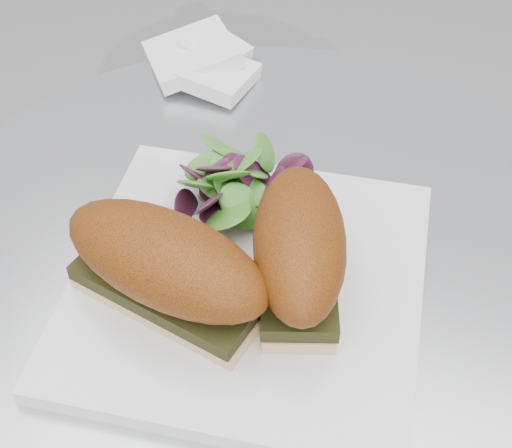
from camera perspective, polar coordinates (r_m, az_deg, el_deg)
The scene contains 6 objects.
table at distance 0.82m, azimuth 1.05°, elevation -14.55°, with size 0.70×0.70×0.73m.
plate at distance 0.60m, azimuth -0.65°, elevation -4.77°, with size 0.29×0.29×0.02m, color white.
sandwich_left at distance 0.55m, azimuth -7.18°, elevation -3.37°, with size 0.19×0.11×0.08m.
sandwich_right at distance 0.56m, azimuth 3.46°, elevation -1.99°, with size 0.12×0.18×0.08m.
salad at distance 0.64m, azimuth -1.61°, elevation 3.80°, with size 0.11×0.11×0.05m, color #428D2E, non-canonical shape.
napkin at distance 0.83m, azimuth -4.12°, elevation 12.14°, with size 0.13×0.13×0.02m, color white, non-canonical shape.
Camera 1 is at (0.13, -0.38, 1.20)m, focal length 50.00 mm.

